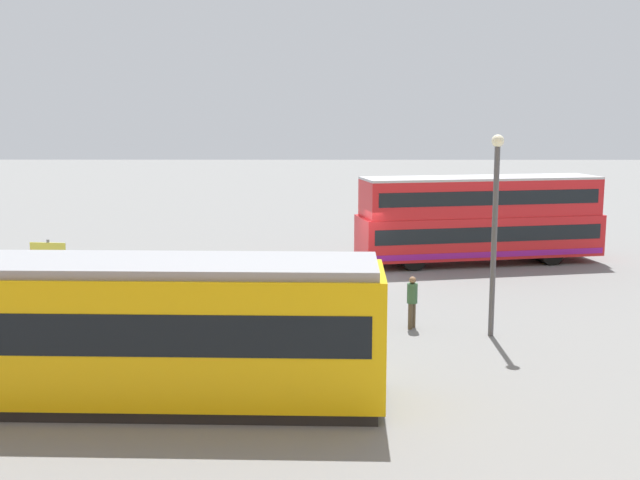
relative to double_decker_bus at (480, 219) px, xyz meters
The scene contains 8 objects.
ground_plane 6.37m from the double_decker_bus, 22.39° to the left, with size 160.00×160.00×0.00m, color slate.
double_decker_bus is the anchor object (origin of this frame).
tram_yellow 20.97m from the double_decker_bus, 51.66° to the left, with size 15.19×3.04×3.27m.
pedestrian_near_railing 13.22m from the double_decker_bus, 31.71° to the left, with size 0.45×0.45×1.60m.
pedestrian_crossing 11.24m from the double_decker_bus, 68.54° to the left, with size 0.44×0.44×1.61m.
pedestrian_railing 13.46m from the double_decker_bus, 33.29° to the left, with size 6.11×0.41×1.08m.
info_sign 17.81m from the double_decker_bus, 24.33° to the left, with size 1.27×0.20×2.23m.
street_lamp 11.45m from the double_decker_bus, 80.61° to the left, with size 0.36×0.36×5.89m.
Camera 1 is at (1.14, 30.67, 6.44)m, focal length 42.89 mm.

